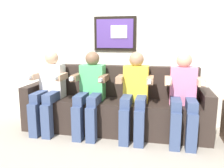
{
  "coord_description": "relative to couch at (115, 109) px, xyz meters",
  "views": [
    {
      "loc": [
        0.62,
        -2.78,
        1.28
      ],
      "look_at": [
        0.0,
        0.15,
        0.7
      ],
      "focal_mm": 37.71,
      "sensor_mm": 36.0,
      "label": 1
    }
  ],
  "objects": [
    {
      "name": "ground_plane",
      "position": [
        0.0,
        -0.33,
        -0.31
      ],
      "size": [
        6.41,
        6.41,
        0.0
      ],
      "primitive_type": "plane",
      "color": "#9E9384"
    },
    {
      "name": "back_wall_assembly",
      "position": [
        -0.0,
        0.44,
        0.99
      ],
      "size": [
        4.93,
        0.1,
        2.6
      ],
      "color": "silver",
      "rests_on": "ground_plane"
    },
    {
      "name": "couch",
      "position": [
        0.0,
        0.0,
        0.0
      ],
      "size": [
        2.53,
        0.58,
        0.9
      ],
      "color": "#2D231E",
      "rests_on": "ground_plane"
    },
    {
      "name": "person_leftmost",
      "position": [
        -0.89,
        -0.17,
        0.29
      ],
      "size": [
        0.46,
        0.56,
        1.11
      ],
      "color": "white",
      "rests_on": "ground_plane"
    },
    {
      "name": "person_left_center",
      "position": [
        -0.3,
        -0.17,
        0.29
      ],
      "size": [
        0.46,
        0.56,
        1.11
      ],
      "color": "#4CB266",
      "rests_on": "ground_plane"
    },
    {
      "name": "person_right_center",
      "position": [
        0.3,
        -0.17,
        0.29
      ],
      "size": [
        0.46,
        0.56,
        1.11
      ],
      "color": "yellow",
      "rests_on": "ground_plane"
    },
    {
      "name": "person_rightmost",
      "position": [
        0.89,
        -0.17,
        0.29
      ],
      "size": [
        0.46,
        0.56,
        1.11
      ],
      "color": "pink",
      "rests_on": "ground_plane"
    }
  ]
}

